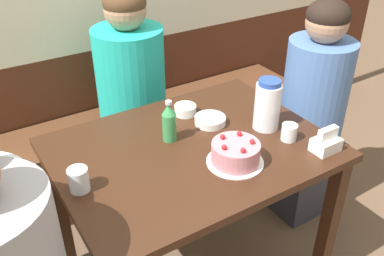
% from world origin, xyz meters
% --- Properties ---
extents(bench_seat, '(2.45, 0.38, 0.48)m').
position_xyz_m(bench_seat, '(0.00, 0.83, 0.24)').
color(bench_seat, '#56331E').
rests_on(bench_seat, ground_plane).
extents(dining_table, '(1.10, 0.83, 0.77)m').
position_xyz_m(dining_table, '(0.00, 0.00, 0.65)').
color(dining_table, '#381E11').
rests_on(dining_table, ground_plane).
extents(birthday_cake, '(0.22, 0.22, 0.11)m').
position_xyz_m(birthday_cake, '(0.08, -0.18, 0.81)').
color(birthday_cake, white).
rests_on(birthday_cake, dining_table).
extents(water_pitcher, '(0.11, 0.11, 0.23)m').
position_xyz_m(water_pitcher, '(0.35, -0.05, 0.88)').
color(water_pitcher, white).
rests_on(water_pitcher, dining_table).
extents(soju_bottle, '(0.06, 0.06, 0.18)m').
position_xyz_m(soju_bottle, '(-0.05, 0.09, 0.85)').
color(soju_bottle, '#388E4C').
rests_on(soju_bottle, dining_table).
extents(napkin_holder, '(0.11, 0.08, 0.11)m').
position_xyz_m(napkin_holder, '(0.44, -0.31, 0.80)').
color(napkin_holder, white).
rests_on(napkin_holder, dining_table).
extents(bowl_soup_white, '(0.10, 0.10, 0.04)m').
position_xyz_m(bowl_soup_white, '(0.12, 0.24, 0.79)').
color(bowl_soup_white, white).
rests_on(bowl_soup_white, dining_table).
extents(bowl_rice_small, '(0.14, 0.14, 0.03)m').
position_xyz_m(bowl_rice_small, '(0.16, 0.11, 0.78)').
color(bowl_rice_small, white).
rests_on(bowl_rice_small, dining_table).
extents(glass_water_tall, '(0.07, 0.07, 0.07)m').
position_xyz_m(glass_water_tall, '(0.37, -0.17, 0.80)').
color(glass_water_tall, silver).
rests_on(glass_water_tall, dining_table).
extents(glass_tumbler_short, '(0.07, 0.07, 0.09)m').
position_xyz_m(glass_tumbler_short, '(-0.48, -0.02, 0.81)').
color(glass_tumbler_short, silver).
rests_on(glass_tumbler_short, dining_table).
extents(person_teal_shirt, '(0.36, 0.36, 1.27)m').
position_xyz_m(person_teal_shirt, '(0.04, 0.67, 0.63)').
color(person_teal_shirt, '#33333D').
rests_on(person_teal_shirt, ground_plane).
extents(person_pale_blue_shirt, '(0.34, 0.33, 1.23)m').
position_xyz_m(person_pale_blue_shirt, '(0.81, 0.10, 0.60)').
color(person_pale_blue_shirt, '#33333D').
rests_on(person_pale_blue_shirt, ground_plane).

